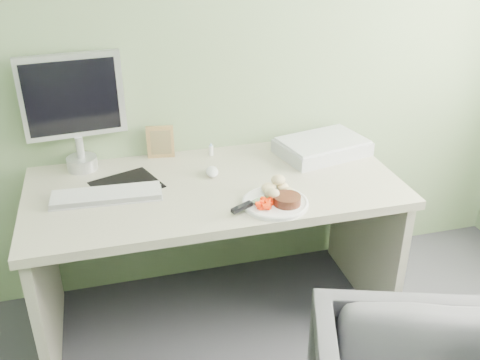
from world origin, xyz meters
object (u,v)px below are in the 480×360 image
object	(u,v)px
scanner	(322,148)
monitor	(74,106)
desk	(215,219)
plate	(275,203)

from	to	relation	value
scanner	monitor	size ratio (longest dim) A/B	0.78
scanner	desk	bearing A→B (deg)	-175.81
monitor	desk	bearing A→B (deg)	-35.28
monitor	scanner	bearing A→B (deg)	-12.83
desk	scanner	xyz separation A→B (m)	(0.57, 0.17, 0.21)
plate	scanner	distance (m)	0.56
desk	plate	size ratio (longest dim) A/B	5.98
plate	monitor	world-z (taller)	monitor
desk	monitor	xyz separation A→B (m)	(-0.55, 0.31, 0.48)
desk	plate	xyz separation A→B (m)	(0.20, -0.24, 0.19)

